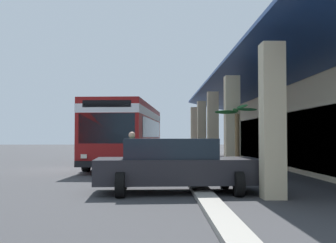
{
  "coord_description": "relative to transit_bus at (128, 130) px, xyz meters",
  "views": [
    {
      "loc": [
        19.51,
        3.98,
        1.53
      ],
      "look_at": [
        1.4,
        4.38,
        2.18
      ],
      "focal_mm": 44.65,
      "sensor_mm": 36.0,
      "label": 1
    }
  ],
  "objects": [
    {
      "name": "transit_bus",
      "position": [
        0.0,
        0.0,
        0.0
      ],
      "size": [
        11.37,
        3.42,
        3.34
      ],
      "color": "maroon",
      "rests_on": "ground"
    },
    {
      "name": "pedestrian",
      "position": [
        7.89,
        0.72,
        -0.91
      ],
      "size": [
        0.67,
        0.39,
        1.69
      ],
      "color": "#38383D",
      "rests_on": "ground"
    },
    {
      "name": "ground",
      "position": [
        2.46,
        5.64,
        -1.85
      ],
      "size": [
        120.0,
        120.0,
        0.0
      ],
      "primitive_type": "plane",
      "color": "#38383A"
    },
    {
      "name": "parked_sedan_charcoal",
      "position": [
        10.56,
        2.06,
        -1.1
      ],
      "size": [
        2.58,
        4.48,
        1.47
      ],
      "color": "#232328",
      "rests_on": "ground"
    },
    {
      "name": "curb_strip",
      "position": [
        0.41,
        2.76,
        -1.79
      ],
      "size": [
        33.99,
        0.5,
        0.12
      ],
      "primitive_type": "cube",
      "color": "#9E998E",
      "rests_on": "ground"
    },
    {
      "name": "potted_palm",
      "position": [
        7.1,
        4.43,
        -1.14
      ],
      "size": [
        2.11,
        1.58,
        2.65
      ],
      "color": "#4C4742",
      "rests_on": "ground"
    }
  ]
}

